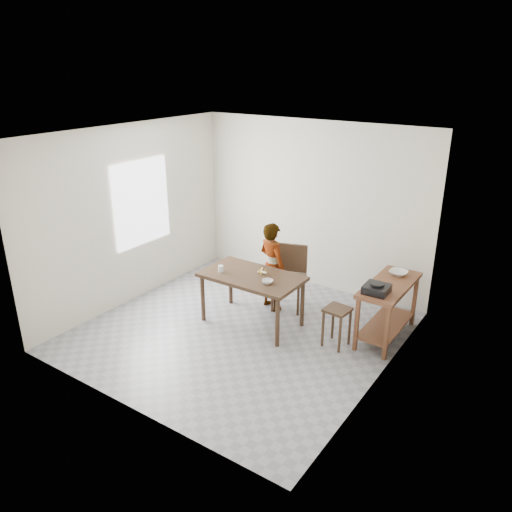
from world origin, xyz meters
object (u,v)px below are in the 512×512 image
Objects in this scene: dining_table at (252,299)px; dining_chair at (289,279)px; stool at (336,327)px; child at (272,266)px; prep_counter at (387,310)px.

dining_chair is (0.18, 0.70, 0.10)m from dining_table.
child is at bearing 160.92° from stool.
dining_table is 1.46× the size of dining_chair.
dining_table is 1.27m from stool.
stool is (1.26, 0.12, -0.10)m from dining_table.
dining_table is at bearing 110.37° from child.
prep_counter is (1.72, 0.70, 0.03)m from dining_table.
prep_counter is 0.75m from stool.
prep_counter is at bearing -17.46° from dining_chair.
dining_table is 1.17× the size of prep_counter.
stool is (1.29, -0.45, -0.40)m from child.
prep_counter is at bearing 22.15° from dining_table.
prep_counter is 0.89× the size of child.
dining_table reaches higher than stool.
child reaches higher than prep_counter.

